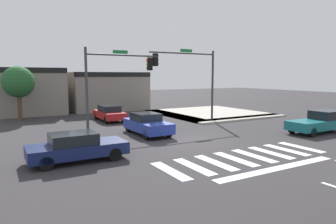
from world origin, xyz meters
The scene contains 11 objects.
ground_plane centered at (0.00, 0.00, 0.00)m, with size 120.00×120.00×0.00m, color #302D30.
crosswalk_near centered at (0.00, -4.50, 0.00)m, with size 8.89×2.75×0.01m.
curb_corner_northeast centered at (8.49, 9.42, 0.07)m, with size 10.00×10.60×0.15m.
storefront_row centered at (-2.45, 19.38, 2.25)m, with size 15.16×6.96×4.70m.
traffic_signal_northeast centered at (3.52, 5.55, 4.27)m, with size 6.08×0.32×6.04m.
traffic_signal_northwest centered at (-2.83, 5.41, 4.04)m, with size 5.55×0.32×5.83m.
car_blue centered at (-1.55, 3.04, 0.71)m, with size 1.82×4.25×1.42m.
car_teal centered at (9.14, -2.28, 0.75)m, with size 4.52×1.78×1.50m.
car_red centered at (-1.74, 10.23, 0.69)m, with size 1.72×4.14×1.36m.
car_navy centered at (-7.19, -1.14, 0.68)m, with size 4.40×1.80×1.34m.
roadside_tree centered at (-8.50, 14.00, 3.36)m, with size 2.69×2.69×4.74m.
Camera 1 is at (-10.33, -15.02, 3.93)m, focal length 32.35 mm.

